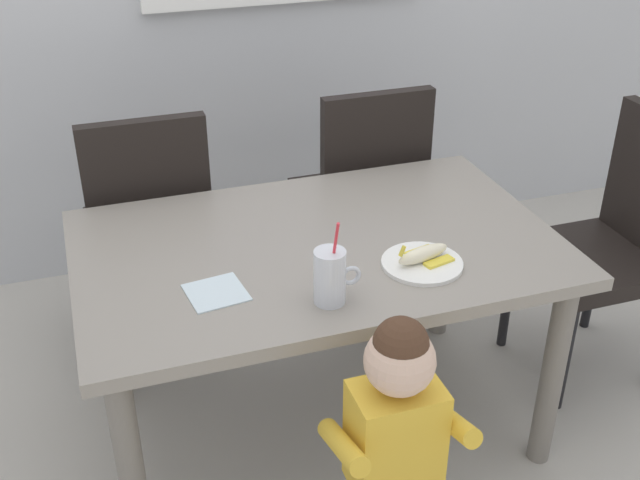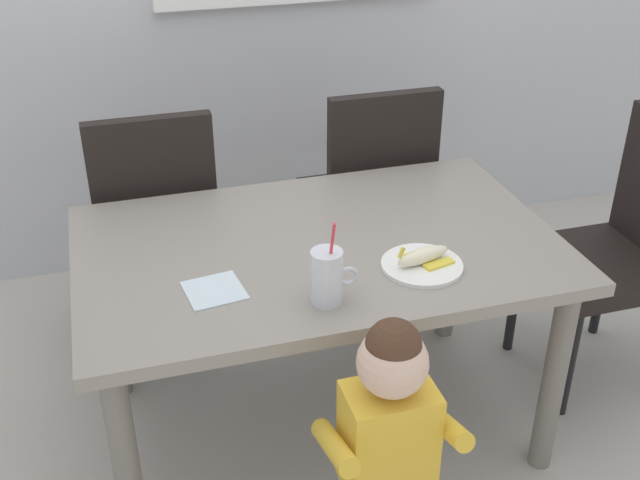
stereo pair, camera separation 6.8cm
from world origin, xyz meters
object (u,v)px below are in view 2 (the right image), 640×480
at_px(dining_chair_far, 625,239).
at_px(peeled_banana, 423,256).
at_px(dining_chair_right, 371,188).
at_px(milk_cup, 327,280).
at_px(dining_table, 319,269).
at_px(snack_plate, 422,265).
at_px(dining_chair_left, 156,217).
at_px(toddler_standing, 387,428).
at_px(paper_napkin, 214,290).

height_order(dining_chair_far, peeled_banana, dining_chair_far).
relative_size(dining_chair_right, milk_cup, 3.85).
distance_m(dining_chair_far, milk_cup, 1.23).
bearing_deg(dining_chair_right, dining_table, 57.88).
bearing_deg(snack_plate, dining_chair_far, 14.83).
xyz_separation_m(dining_chair_left, toddler_standing, (0.42, -1.24, -0.02)).
distance_m(dining_table, milk_cup, 0.35).
height_order(toddler_standing, peeled_banana, toddler_standing).
bearing_deg(peeled_banana, dining_table, 139.16).
xyz_separation_m(dining_chair_far, milk_cup, (-1.16, -0.32, 0.24)).
height_order(dining_chair_right, milk_cup, milk_cup).
xyz_separation_m(snack_plate, peeled_banana, (0.01, 0.01, 0.03)).
bearing_deg(dining_chair_right, dining_chair_left, 0.31).
height_order(toddler_standing, snack_plate, toddler_standing).
bearing_deg(dining_chair_far, milk_cup, -74.83).
height_order(dining_chair_left, toddler_standing, dining_chair_left).
bearing_deg(dining_chair_left, milk_cup, 111.01).
distance_m(toddler_standing, milk_cup, 0.40).
distance_m(milk_cup, peeled_banana, 0.33).
distance_m(toddler_standing, snack_plate, 0.50).
relative_size(toddler_standing, milk_cup, 3.36).
relative_size(dining_table, toddler_standing, 1.69).
relative_size(dining_chair_far, toddler_standing, 1.15).
bearing_deg(toddler_standing, dining_table, 89.64).
bearing_deg(dining_chair_left, dining_chair_right, -179.69).
height_order(dining_table, peeled_banana, peeled_banana).
bearing_deg(peeled_banana, toddler_standing, -122.05).
bearing_deg(dining_table, dining_chair_left, 123.91).
xyz_separation_m(dining_chair_far, toddler_standing, (-1.10, -0.62, -0.02)).
xyz_separation_m(dining_chair_right, dining_chair_far, (0.70, -0.63, 0.00)).
distance_m(dining_chair_right, toddler_standing, 1.31).
height_order(dining_chair_right, snack_plate, dining_chair_right).
bearing_deg(dining_table, milk_cup, -102.24).
bearing_deg(paper_napkin, peeled_banana, -3.72).
bearing_deg(dining_table, dining_chair_far, 0.58).
distance_m(toddler_standing, paper_napkin, 0.58).
bearing_deg(paper_napkin, dining_chair_right, 47.59).
xyz_separation_m(dining_chair_right, paper_napkin, (-0.74, -0.81, 0.17)).
distance_m(dining_chair_right, paper_napkin, 1.11).
bearing_deg(peeled_banana, dining_chair_left, 128.41).
bearing_deg(dining_table, snack_plate, -42.28).
distance_m(milk_cup, snack_plate, 0.32).
bearing_deg(dining_chair_right, peeled_banana, 79.48).
bearing_deg(toddler_standing, dining_chair_far, 29.26).
xyz_separation_m(dining_table, paper_napkin, (-0.34, -0.17, 0.10)).
bearing_deg(dining_chair_far, dining_chair_right, -132.07).
xyz_separation_m(peeled_banana, paper_napkin, (-0.58, 0.04, -0.03)).
distance_m(dining_table, dining_chair_left, 0.77).
xyz_separation_m(dining_table, peeled_banana, (0.24, -0.21, 0.12)).
bearing_deg(dining_table, peeled_banana, -40.84).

